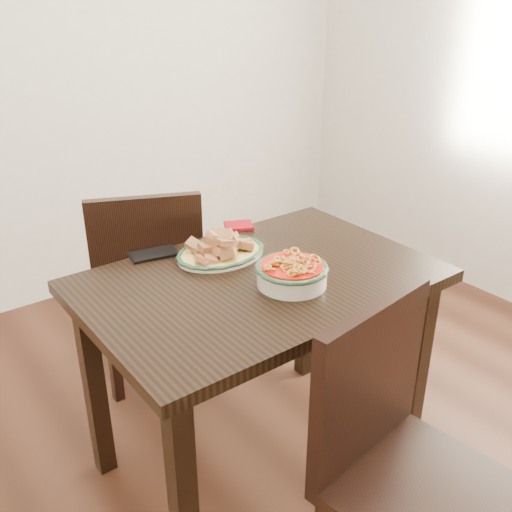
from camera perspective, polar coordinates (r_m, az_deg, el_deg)
floor at (r=2.20m, az=3.20°, el=-20.30°), size 3.50×3.50×0.00m
wall_back at (r=3.09m, az=-18.73°, el=19.03°), size 3.50×0.10×2.60m
dining_table at (r=1.84m, az=0.38°, el=-5.02°), size 1.09×0.73×0.75m
chair_far at (r=2.35m, az=-10.64°, el=-2.35°), size 0.55×0.55×0.89m
chair_near at (r=1.57m, az=14.06°, el=-18.73°), size 0.47×0.47×0.89m
fish_plate at (r=1.90m, az=-3.58°, el=1.20°), size 0.31×0.24×0.11m
noodle_bowl at (r=1.72m, az=3.61°, el=-1.55°), size 0.22×0.22×0.08m
smartphone at (r=1.95m, az=-10.19°, el=0.19°), size 0.17×0.11×0.01m
napkin at (r=2.15m, az=-1.74°, el=3.04°), size 0.13×0.12×0.01m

